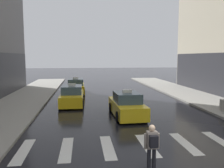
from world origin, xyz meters
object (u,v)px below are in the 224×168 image
at_px(taxi_second, 72,96).
at_px(taxi_third, 76,87).
at_px(pedestrian_with_backpack, 152,144).
at_px(taxi_lead, 127,106).

xyz_separation_m(taxi_second, taxi_third, (0.12, 6.18, 0.00)).
bearing_deg(pedestrian_with_backpack, taxi_lead, 85.68).
height_order(taxi_lead, taxi_third, same).
distance_m(taxi_second, pedestrian_with_backpack, 12.30).
xyz_separation_m(taxi_lead, pedestrian_with_backpack, (-0.58, -7.63, 0.25)).
height_order(taxi_second, pedestrian_with_backpack, taxi_second).
bearing_deg(pedestrian_with_backpack, taxi_second, 105.31).
bearing_deg(taxi_third, taxi_lead, -70.44).
relative_size(taxi_lead, pedestrian_with_backpack, 2.79).
bearing_deg(taxi_second, taxi_lead, -47.90).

